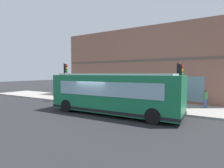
{
  "coord_description": "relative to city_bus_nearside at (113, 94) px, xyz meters",
  "views": [
    {
      "loc": [
        -10.92,
        -7.9,
        3.09
      ],
      "look_at": [
        3.42,
        0.69,
        2.08
      ],
      "focal_mm": 28.56,
      "sensor_mm": 36.0,
      "label": 1
    }
  ],
  "objects": [
    {
      "name": "pedestrian_walking_along_curb",
      "position": [
        4.25,
        -0.95,
        -0.42
      ],
      "size": [
        0.32,
        0.32,
        1.71
      ],
      "color": "#B23338",
      "rests_on": "sidewalk_curb"
    },
    {
      "name": "traffic_light_near_corner",
      "position": [
        2.55,
        -4.25,
        1.18
      ],
      "size": [
        0.32,
        0.49,
        3.71
      ],
      "color": "black",
      "rests_on": "sidewalk_curb"
    },
    {
      "name": "building_corner",
      "position": [
        10.42,
        1.12,
        2.51
      ],
      "size": [
        7.06,
        19.44,
        8.14
      ],
      "color": "#8C5B4C",
      "rests_on": "ground"
    },
    {
      "name": "sidewalk_curb",
      "position": [
        4.49,
        1.12,
        -1.48
      ],
      "size": [
        4.86,
        40.0,
        0.15
      ],
      "primitive_type": "cube",
      "color": "#9E9991",
      "rests_on": "ground"
    },
    {
      "name": "pedestrian_near_building_entrance",
      "position": [
        5.32,
        0.3,
        -0.35
      ],
      "size": [
        0.32,
        0.32,
        1.82
      ],
      "color": "silver",
      "rests_on": "sidewalk_curb"
    },
    {
      "name": "city_bus_nearside",
      "position": [
        0.0,
        0.0,
        0.0
      ],
      "size": [
        2.8,
        10.1,
        3.07
      ],
      "color": "#197247",
      "rests_on": "ground"
    },
    {
      "name": "newspaper_vending_box",
      "position": [
        5.73,
        3.93,
        -0.95
      ],
      "size": [
        0.44,
        0.43,
        0.9
      ],
      "color": "#263F99",
      "rests_on": "sidewalk_curb"
    },
    {
      "name": "fire_hydrant",
      "position": [
        5.78,
        0.97,
        -1.04
      ],
      "size": [
        0.35,
        0.35,
        0.74
      ],
      "color": "gold",
      "rests_on": "sidewalk_curb"
    },
    {
      "name": "traffic_light_down_block",
      "position": [
        2.49,
        7.5,
        1.39
      ],
      "size": [
        0.32,
        0.49,
        4.01
      ],
      "color": "black",
      "rests_on": "sidewalk_curb"
    },
    {
      "name": "ground",
      "position": [
        -0.54,
        1.12,
        -1.55
      ],
      "size": [
        120.0,
        120.0,
        0.0
      ],
      "primitive_type": "plane",
      "color": "#262628"
    },
    {
      "name": "pedestrian_by_light_pole",
      "position": [
        5.53,
        -5.89,
        -0.52
      ],
      "size": [
        0.32,
        0.32,
        1.55
      ],
      "color": "#3359A5",
      "rests_on": "sidewalk_curb"
    }
  ]
}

